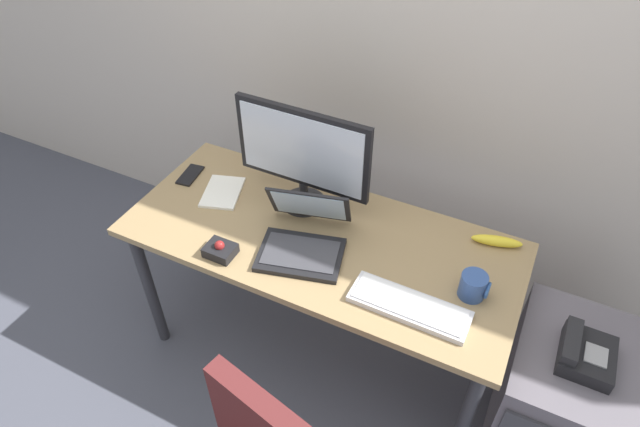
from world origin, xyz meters
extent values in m
plane|color=#494B57|center=(0.00, 0.00, 0.00)|extent=(8.00, 8.00, 0.00)
cube|color=beige|center=(0.00, 0.68, 1.40)|extent=(6.00, 0.10, 2.80)
cube|color=#967A51|center=(0.00, 0.00, 0.73)|extent=(1.54, 0.67, 0.03)
cylinder|color=#2D2D33|center=(-0.71, -0.27, 0.36)|extent=(0.05, 0.05, 0.72)
cylinder|color=#2D2D33|center=(0.71, -0.27, 0.36)|extent=(0.05, 0.05, 0.72)
cylinder|color=#2D2D33|center=(-0.71, 0.27, 0.36)|extent=(0.05, 0.05, 0.72)
cylinder|color=#2D2D33|center=(0.71, 0.27, 0.36)|extent=(0.05, 0.05, 0.72)
cube|color=#5D5760|center=(1.00, -0.02, 0.32)|extent=(0.42, 0.52, 0.64)
cube|color=black|center=(1.00, -0.04, 0.67)|extent=(0.17, 0.20, 0.06)
cube|color=black|center=(0.94, -0.04, 0.71)|extent=(0.05, 0.18, 0.04)
cube|color=gray|center=(1.02, -0.05, 0.70)|extent=(0.07, 0.08, 0.01)
cylinder|color=#262628|center=(-0.15, 0.15, 0.75)|extent=(0.18, 0.18, 0.01)
cylinder|color=#262628|center=(-0.15, 0.15, 0.80)|extent=(0.04, 0.04, 0.10)
cube|color=black|center=(-0.15, 0.15, 1.02)|extent=(0.56, 0.03, 0.33)
cube|color=silver|center=(-0.15, 0.14, 1.02)|extent=(0.51, 0.01, 0.29)
cube|color=silver|center=(0.42, -0.18, 0.76)|extent=(0.41, 0.14, 0.02)
cube|color=white|center=(0.42, -0.18, 0.77)|extent=(0.38, 0.12, 0.01)
cube|color=black|center=(-0.02, -0.13, 0.76)|extent=(0.35, 0.29, 0.02)
cube|color=#38383D|center=(-0.02, -0.13, 0.77)|extent=(0.31, 0.23, 0.00)
cube|color=black|center=(-0.06, 0.03, 0.86)|extent=(0.33, 0.18, 0.20)
cube|color=silver|center=(-0.06, 0.02, 0.86)|extent=(0.29, 0.16, 0.17)
cube|color=black|center=(-0.29, -0.25, 0.77)|extent=(0.11, 0.09, 0.04)
sphere|color=maroon|center=(-0.29, -0.25, 0.79)|extent=(0.04, 0.04, 0.04)
cylinder|color=#304D89|center=(0.60, -0.03, 0.79)|extent=(0.09, 0.09, 0.09)
torus|color=#2E5494|center=(0.65, -0.03, 0.79)|extent=(0.01, 0.06, 0.06)
cube|color=white|center=(-0.48, 0.05, 0.75)|extent=(0.21, 0.24, 0.01)
cube|color=black|center=(-0.68, 0.09, 0.75)|extent=(0.09, 0.15, 0.01)
ellipsoid|color=yellow|center=(0.62, 0.26, 0.77)|extent=(0.20, 0.09, 0.04)
camera|label=1|loc=(0.66, -1.34, 2.21)|focal=30.46mm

